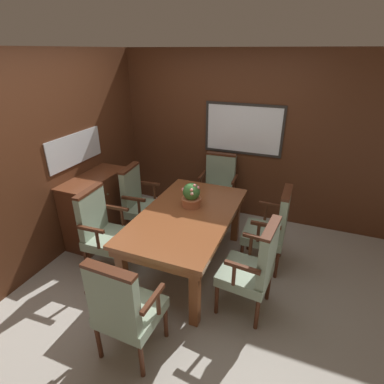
# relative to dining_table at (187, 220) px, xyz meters

# --- Properties ---
(ground_plane) EXTENTS (14.00, 14.00, 0.00)m
(ground_plane) POSITION_rel_dining_table_xyz_m (-0.06, -0.27, -0.64)
(ground_plane) COLOR #A39E93
(wall_back) EXTENTS (7.20, 0.08, 2.45)m
(wall_back) POSITION_rel_dining_table_xyz_m (-0.06, 1.57, 0.58)
(wall_back) COLOR #4C2816
(wall_back) RESTS_ON ground_plane
(wall_left) EXTENTS (0.08, 7.20, 2.45)m
(wall_left) POSITION_rel_dining_table_xyz_m (-1.65, -0.27, 0.58)
(wall_left) COLOR #4C2816
(wall_left) RESTS_ON ground_plane
(dining_table) EXTENTS (1.00, 1.75, 0.74)m
(dining_table) POSITION_rel_dining_table_xyz_m (0.00, 0.00, 0.00)
(dining_table) COLOR brown
(dining_table) RESTS_ON ground_plane
(chair_head_far) EXTENTS (0.55, 0.50, 1.02)m
(chair_head_far) POSITION_rel_dining_table_xyz_m (-0.02, 1.28, -0.10)
(chair_head_far) COLOR #472314
(chair_head_far) RESTS_ON ground_plane
(chair_left_far) EXTENTS (0.51, 0.57, 1.02)m
(chair_left_far) POSITION_rel_dining_table_xyz_m (-0.88, 0.40, -0.10)
(chair_left_far) COLOR #472314
(chair_left_far) RESTS_ON ground_plane
(chair_right_far) EXTENTS (0.47, 0.54, 1.02)m
(chair_right_far) POSITION_rel_dining_table_xyz_m (0.91, 0.40, -0.10)
(chair_right_far) COLOR #472314
(chair_right_far) RESTS_ON ground_plane
(chair_left_near) EXTENTS (0.50, 0.55, 1.02)m
(chair_left_near) POSITION_rel_dining_table_xyz_m (-0.91, -0.38, -0.10)
(chair_left_near) COLOR #472314
(chair_left_near) RESTS_ON ground_plane
(chair_head_near) EXTENTS (0.55, 0.49, 1.02)m
(chair_head_near) POSITION_rel_dining_table_xyz_m (-0.02, -1.28, -0.10)
(chair_head_near) COLOR #472314
(chair_head_near) RESTS_ON ground_plane
(chair_right_near) EXTENTS (0.52, 0.57, 1.02)m
(chair_right_near) POSITION_rel_dining_table_xyz_m (0.85, -0.39, -0.10)
(chair_right_near) COLOR #472314
(chair_right_near) RESTS_ON ground_plane
(potted_plant) EXTENTS (0.23, 0.23, 0.29)m
(potted_plant) POSITION_rel_dining_table_xyz_m (-0.02, 0.18, 0.23)
(potted_plant) COLOR #B2603D
(potted_plant) RESTS_ON dining_table
(sideboard_cabinet) EXTENTS (0.44, 0.99, 0.91)m
(sideboard_cabinet) POSITION_rel_dining_table_xyz_m (-1.41, 0.15, -0.19)
(sideboard_cabinet) COLOR #512816
(sideboard_cabinet) RESTS_ON ground_plane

